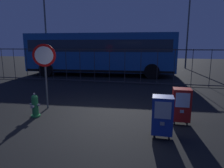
% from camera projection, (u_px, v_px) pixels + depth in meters
% --- Properties ---
extents(ground_plane, '(60.00, 60.00, 0.00)m').
position_uv_depth(ground_plane, '(93.00, 122.00, 5.78)').
color(ground_plane, black).
extents(fire_hydrant, '(0.33, 0.32, 0.75)m').
position_uv_depth(fire_hydrant, '(35.00, 106.00, 6.14)').
color(fire_hydrant, '#1E7238').
rests_on(fire_hydrant, ground_plane).
extents(newspaper_box_primary, '(0.48, 0.42, 1.02)m').
position_uv_depth(newspaper_box_primary, '(181.00, 104.00, 5.51)').
color(newspaper_box_primary, black).
rests_on(newspaper_box_primary, ground_plane).
extents(newspaper_box_secondary, '(0.48, 0.42, 1.02)m').
position_uv_depth(newspaper_box_secondary, '(162.00, 115.00, 4.68)').
color(newspaper_box_secondary, black).
rests_on(newspaper_box_secondary, ground_plane).
extents(stop_sign, '(0.71, 0.31, 2.23)m').
position_uv_depth(stop_sign, '(45.00, 63.00, 6.71)').
color(stop_sign, '#4C4F54').
rests_on(stop_sign, ground_plane).
extents(fence_barrier, '(18.03, 0.04, 2.00)m').
position_uv_depth(fence_barrier, '(125.00, 66.00, 11.28)').
color(fence_barrier, '#2D2D33').
rests_on(fence_barrier, ground_plane).
extents(bus_near, '(10.65, 3.35, 3.00)m').
position_uv_depth(bus_near, '(100.00, 52.00, 14.50)').
color(bus_near, '#19519E').
rests_on(bus_near, ground_plane).
extents(bus_far, '(10.62, 3.24, 3.00)m').
position_uv_depth(bus_far, '(109.00, 50.00, 19.14)').
color(bus_far, '#19519E').
rests_on(bus_far, ground_plane).
extents(street_light_near_left, '(0.32, 0.32, 8.23)m').
position_uv_depth(street_light_near_left, '(189.00, 17.00, 18.21)').
color(street_light_near_left, '#4C4F54').
rests_on(street_light_near_left, ground_plane).
extents(street_light_near_right, '(0.32, 0.32, 6.83)m').
position_uv_depth(street_light_near_right, '(45.00, 24.00, 17.08)').
color(street_light_near_right, '#4C4F54').
rests_on(street_light_near_right, ground_plane).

